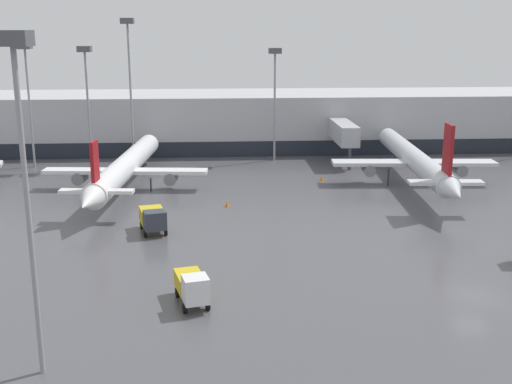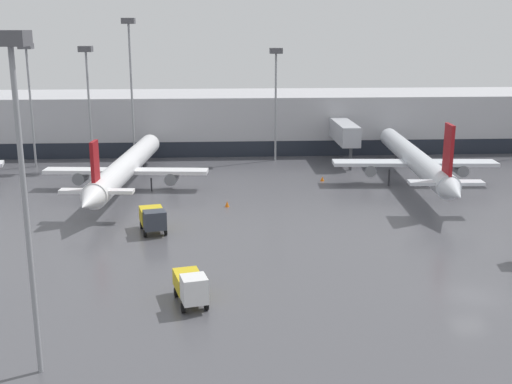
% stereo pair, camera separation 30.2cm
% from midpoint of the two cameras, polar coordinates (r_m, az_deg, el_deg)
% --- Properties ---
extents(ground_plane, '(320.00, 320.00, 0.00)m').
position_cam_midpoint_polar(ground_plane, '(51.03, 18.46, -8.71)').
color(ground_plane, '#4C4C51').
extents(terminal_building, '(160.00, 27.07, 9.00)m').
position_cam_midpoint_polar(terminal_building, '(107.92, 6.39, 6.40)').
color(terminal_building, '#B2B2B7').
rests_on(terminal_building, ground_plane).
extents(parked_jet_1, '(20.21, 37.50, 8.33)m').
position_cam_midpoint_polar(parked_jet_1, '(80.18, -11.65, 2.19)').
color(parked_jet_1, white).
rests_on(parked_jet_1, ground_plane).
extents(parked_jet_3, '(20.77, 38.80, 9.75)m').
position_cam_midpoint_polar(parked_jet_3, '(83.52, 13.77, 2.86)').
color(parked_jet_3, silver).
rests_on(parked_jet_3, ground_plane).
extents(service_truck_1, '(2.80, 4.88, 2.57)m').
position_cam_midpoint_polar(service_truck_1, '(46.75, -5.88, -8.28)').
color(service_truck_1, gold).
rests_on(service_truck_1, ground_plane).
extents(service_truck_3, '(3.08, 4.77, 2.47)m').
position_cam_midpoint_polar(service_truck_3, '(63.17, -9.27, -2.27)').
color(service_truck_3, gold).
rests_on(service_truck_3, ground_plane).
extents(traffic_cone_1, '(0.51, 0.51, 0.60)m').
position_cam_midpoint_polar(traffic_cone_1, '(83.93, 5.75, 1.20)').
color(traffic_cone_1, orange).
rests_on(traffic_cone_1, ground_plane).
extents(traffic_cone_2, '(0.48, 0.48, 0.66)m').
position_cam_midpoint_polar(traffic_cone_2, '(71.47, -2.72, -1.07)').
color(traffic_cone_2, orange).
rests_on(traffic_cone_2, ground_plane).
extents(apron_light_mast_0, '(1.80, 1.80, 16.52)m').
position_cam_midpoint_polar(apron_light_mast_0, '(94.93, 1.60, 10.68)').
color(apron_light_mast_0, gray).
rests_on(apron_light_mast_0, ground_plane).
extents(apron_light_mast_1, '(1.80, 1.80, 17.31)m').
position_cam_midpoint_polar(apron_light_mast_1, '(95.63, -19.82, 10.21)').
color(apron_light_mast_1, gray).
rests_on(apron_light_mast_1, ground_plane).
extents(apron_light_mast_2, '(1.80, 1.80, 20.67)m').
position_cam_midpoint_polar(apron_light_mast_2, '(93.62, -11.34, 12.10)').
color(apron_light_mast_2, gray).
rests_on(apron_light_mast_2, ground_plane).
extents(apron_light_mast_4, '(1.80, 1.80, 16.93)m').
position_cam_midpoint_polar(apron_light_mast_4, '(93.21, -14.98, 10.31)').
color(apron_light_mast_4, gray).
rests_on(apron_light_mast_4, ground_plane).
extents(apron_light_mast_7, '(1.80, 1.80, 19.27)m').
position_cam_midpoint_polar(apron_light_mast_7, '(35.94, -20.55, 6.64)').
color(apron_light_mast_7, gray).
rests_on(apron_light_mast_7, ground_plane).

